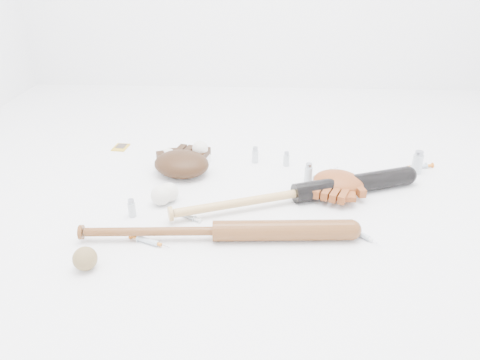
{
  "coord_description": "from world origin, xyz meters",
  "views": [
    {
      "loc": [
        0.04,
        -1.54,
        0.87
      ],
      "look_at": [
        -0.05,
        0.03,
        0.06
      ],
      "focal_mm": 35.0,
      "sensor_mm": 36.0,
      "label": 1
    }
  ],
  "objects_px": {
    "bat_dark": "(297,193)",
    "pedestal": "(201,160)",
    "bat_wood": "(216,231)",
    "glove_dark": "(182,164)"
  },
  "relations": [
    {
      "from": "bat_wood",
      "to": "pedestal",
      "type": "relative_size",
      "value": 13.31
    },
    {
      "from": "bat_dark",
      "to": "pedestal",
      "type": "xyz_separation_m",
      "value": [
        -0.4,
        0.31,
        -0.02
      ]
    },
    {
      "from": "bat_wood",
      "to": "glove_dark",
      "type": "distance_m",
      "value": 0.51
    },
    {
      "from": "bat_wood",
      "to": "glove_dark",
      "type": "bearing_deg",
      "value": 107.93
    },
    {
      "from": "glove_dark",
      "to": "pedestal",
      "type": "distance_m",
      "value": 0.13
    },
    {
      "from": "bat_wood",
      "to": "pedestal",
      "type": "bearing_deg",
      "value": 98.29
    },
    {
      "from": "glove_dark",
      "to": "bat_dark",
      "type": "bearing_deg",
      "value": -10.73
    },
    {
      "from": "bat_dark",
      "to": "pedestal",
      "type": "bearing_deg",
      "value": 120.98
    },
    {
      "from": "bat_wood",
      "to": "glove_dark",
      "type": "xyz_separation_m",
      "value": [
        -0.19,
        0.47,
        0.02
      ]
    },
    {
      "from": "bat_dark",
      "to": "pedestal",
      "type": "distance_m",
      "value": 0.51
    }
  ]
}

